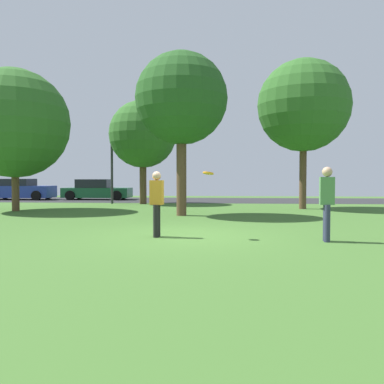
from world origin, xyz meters
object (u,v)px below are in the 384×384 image
at_px(person_thrower, 157,201).
at_px(parked_car_green, 97,190).
at_px(oak_tree_left, 181,99).
at_px(person_catcher, 327,200).
at_px(maple_tree_near, 143,134).
at_px(frisbee_disc, 208,173).
at_px(parked_car_blue, 19,190).
at_px(street_lamp_post, 112,164).
at_px(maple_tree_far, 14,124).
at_px(birch_tree_lone, 304,106).

distance_m(person_thrower, parked_car_green, 17.93).
xyz_separation_m(oak_tree_left, person_catcher, (4.02, -6.11, -3.59)).
bearing_deg(person_catcher, parked_car_green, -51.48).
xyz_separation_m(maple_tree_near, parked_car_green, (-4.02, 4.11, -3.31)).
distance_m(oak_tree_left, person_catcher, 8.14).
relative_size(person_thrower, frisbee_disc, 4.46).
bearing_deg(parked_car_blue, maple_tree_near, -21.73).
height_order(frisbee_disc, street_lamp_post, street_lamp_post).
bearing_deg(parked_car_blue, person_catcher, -45.76).
distance_m(maple_tree_far, parked_car_green, 9.91).
relative_size(birch_tree_lone, person_catcher, 4.06).
relative_size(maple_tree_near, street_lamp_post, 1.30).
distance_m(oak_tree_left, street_lamp_post, 8.58).
xyz_separation_m(person_thrower, street_lamp_post, (-4.64, 12.51, 1.34)).
distance_m(oak_tree_left, frisbee_disc, 6.65).
relative_size(birch_tree_lone, parked_car_green, 1.58).
xyz_separation_m(person_thrower, parked_car_green, (-6.84, 16.57, -0.28)).
bearing_deg(parked_car_green, oak_tree_left, -57.63).
distance_m(frisbee_disc, parked_car_blue, 21.06).
relative_size(oak_tree_left, parked_car_blue, 1.44).
height_order(person_catcher, parked_car_green, person_catcher).
bearing_deg(oak_tree_left, street_lamp_post, 124.53).
bearing_deg(birch_tree_lone, parked_car_blue, 159.15).
distance_m(parked_car_blue, street_lamp_post, 8.40).
distance_m(oak_tree_left, person_thrower, 6.76).
xyz_separation_m(oak_tree_left, frisbee_disc, (1.24, -5.83, -2.95)).
bearing_deg(person_catcher, maple_tree_near, -56.04).
bearing_deg(street_lamp_post, birch_tree_lone, -16.75).
distance_m(maple_tree_far, maple_tree_near, 7.05).
bearing_deg(person_thrower, parked_car_green, 118.23).
distance_m(maple_tree_near, person_catcher, 14.90).
bearing_deg(maple_tree_near, person_catcher, -61.83).
bearing_deg(person_thrower, street_lamp_post, 116.14).
relative_size(oak_tree_left, parked_car_green, 1.42).
height_order(maple_tree_far, person_catcher, maple_tree_far).
xyz_separation_m(maple_tree_near, frisbee_disc, (4.12, -12.59, -2.34)).
distance_m(oak_tree_left, maple_tree_near, 7.38).
distance_m(person_catcher, frisbee_disc, 2.86).
height_order(maple_tree_far, street_lamp_post, maple_tree_far).
bearing_deg(street_lamp_post, parked_car_blue, 153.89).
distance_m(birch_tree_lone, person_thrower, 11.64).
relative_size(maple_tree_near, frisbee_disc, 15.87).
bearing_deg(birch_tree_lone, maple_tree_far, -170.34).
xyz_separation_m(maple_tree_near, street_lamp_post, (-1.81, 0.04, -1.69)).
height_order(birch_tree_lone, street_lamp_post, birch_tree_lone).
bearing_deg(parked_car_green, maple_tree_near, -45.62).
xyz_separation_m(maple_tree_far, birch_tree_lone, (13.05, 2.22, 1.00)).
bearing_deg(parked_car_blue, person_thrower, -53.26).
bearing_deg(frisbee_disc, person_thrower, 174.21).
relative_size(person_catcher, parked_car_blue, 0.39).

